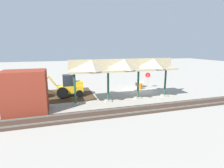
% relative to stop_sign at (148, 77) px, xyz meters
% --- Properties ---
extents(ground_plane, '(120.00, 120.00, 0.00)m').
position_rel_stop_sign_xyz_m(ground_plane, '(2.02, 0.69, -1.76)').
color(ground_plane, '#9E998E').
extents(dirt_work_zone, '(8.95, 7.00, 0.01)m').
position_rel_stop_sign_xyz_m(dirt_work_zone, '(13.08, 0.22, -1.76)').
color(dirt_work_zone, '#42301E').
rests_on(dirt_work_zone, ground).
extents(platform_canopy, '(12.47, 3.20, 4.90)m').
position_rel_stop_sign_xyz_m(platform_canopy, '(5.64, 4.59, 2.40)').
color(platform_canopy, '#9E998E').
rests_on(platform_canopy, ground).
extents(rail_tracks, '(60.00, 2.58, 0.15)m').
position_rel_stop_sign_xyz_m(rail_tracks, '(2.02, 8.18, -1.73)').
color(rail_tracks, slate).
rests_on(rail_tracks, ground).
extents(stop_sign, '(0.66, 0.43, 2.44)m').
position_rel_stop_sign_xyz_m(stop_sign, '(0.00, 0.00, 0.00)').
color(stop_sign, gray).
rests_on(stop_sign, ground).
extents(backhoe, '(5.36, 1.73, 2.82)m').
position_rel_stop_sign_xyz_m(backhoe, '(11.76, 1.09, -0.50)').
color(backhoe, yellow).
rests_on(backhoe, ground).
extents(dirt_mound, '(5.21, 5.21, 1.68)m').
position_rel_stop_sign_xyz_m(dirt_mound, '(14.56, -0.64, -1.76)').
color(dirt_mound, '#42301E').
rests_on(dirt_mound, ground).
extents(concrete_pipe, '(1.22, 1.12, 1.02)m').
position_rel_stop_sign_xyz_m(concrete_pipe, '(0.80, -1.09, -1.25)').
color(concrete_pipe, '#9E9384').
rests_on(concrete_pipe, ground).
extents(brick_utility_building, '(3.87, 2.78, 4.08)m').
position_rel_stop_sign_xyz_m(brick_utility_building, '(15.97, 5.63, 0.28)').
color(brick_utility_building, maroon).
rests_on(brick_utility_building, ground).
extents(traffic_barrel, '(0.56, 0.56, 0.90)m').
position_rel_stop_sign_xyz_m(traffic_barrel, '(1.33, 0.21, -1.31)').
color(traffic_barrel, orange).
rests_on(traffic_barrel, ground).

